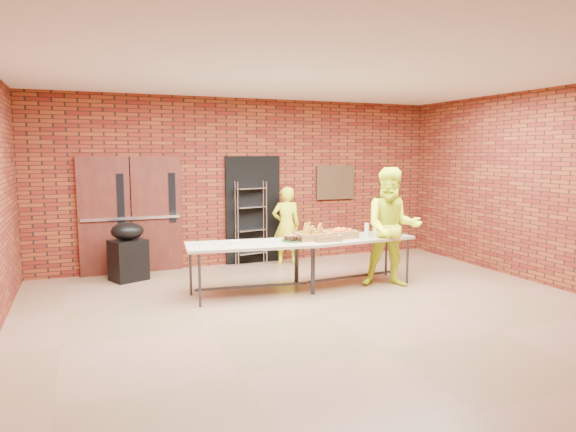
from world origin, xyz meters
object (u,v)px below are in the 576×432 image
Objects in this scene: volunteer_woman at (286,225)px; volunteer_man at (392,227)px; table_right at (353,241)px; coffee_dispenser at (388,220)px; covered_grill at (128,251)px; wire_rack at (251,223)px; table_left at (251,248)px.

volunteer_man is at bearing 123.40° from volunteer_woman.
table_right is 0.77m from coffee_dispenser.
volunteer_woman is (-0.43, 1.87, 0.03)m from table_right.
coffee_dispenser reaches higher than covered_grill.
volunteer_woman reaches higher than coffee_dispenser.
table_right is at bearing -74.80° from wire_rack.
table_right is 1.30× the size of volunteer_woman.
table_left is (-0.67, -2.09, -0.07)m from wire_rack.
wire_rack reaches higher than coffee_dispenser.
volunteer_woman is (0.65, -0.22, -0.05)m from wire_rack.
coffee_dispenser is 0.33× the size of volunteer_woman.
wire_rack is 0.79× the size of table_left.
volunteer_man is at bearing -49.63° from covered_grill.
volunteer_woman is at bearing 137.91° from volunteer_man.
coffee_dispenser is at bearing 8.96° from table_left.
covered_grill is (-4.11, 1.60, -0.54)m from coffee_dispenser.
wire_rack is 2.91m from volunteer_man.
coffee_dispenser is (2.45, 0.06, 0.30)m from table_left.
volunteer_woman is 2.41m from volunteer_man.
table_left is 1.34× the size of volunteer_woman.
volunteer_man is (0.53, -0.33, 0.24)m from table_right.
volunteer_woman is 0.78× the size of volunteer_man.
table_right is (1.08, -2.09, -0.08)m from wire_rack.
table_left is 2.29m from volunteer_woman.
volunteer_woman reaches higher than covered_grill.
volunteer_woman is (2.98, 0.21, 0.26)m from covered_grill.
table_right is at bearing 7.34° from table_left.
table_left is 4.11× the size of coffee_dispenser.
volunteer_man is (1.60, -2.43, 0.16)m from wire_rack.
coffee_dispenser is 4.44m from covered_grill.
table_left is 2.04× the size of covered_grill.
covered_grill is at bearing 13.93° from volunteer_woman.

